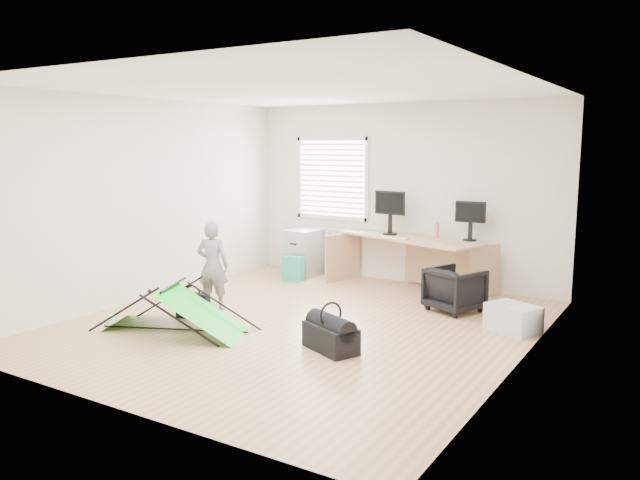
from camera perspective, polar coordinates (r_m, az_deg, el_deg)
The scene contains 18 objects.
ground at distance 7.39m, azimuth -1.64°, elevation -7.70°, with size 5.50×5.50×0.00m, color tan.
back_wall at distance 9.53m, azimuth 7.45°, elevation 4.22°, with size 5.00×0.02×2.70m, color silver.
window at distance 10.04m, azimuth 1.10°, elevation 5.66°, with size 1.20×0.06×1.20m, color silver.
radiator at distance 10.12m, azimuth 0.96°, elevation -0.58°, with size 1.00×0.12×0.60m, color silver.
desk at distance 9.16m, azimuth 8.13°, elevation -2.09°, with size 2.24×0.71×0.76m, color tan.
filing_cabinet at distance 10.06m, azimuth -1.40°, elevation -1.11°, with size 0.48×0.63×0.74m, color #A0A3A5.
monitor_left at distance 9.27m, azimuth 6.44°, elevation 1.95°, with size 0.50×0.11×0.47m, color black.
monitor_right at distance 8.88m, azimuth 13.59°, elevation 1.23°, with size 0.42×0.09×0.40m, color black.
keyboard at distance 8.90m, azimuth 6.70°, elevation 0.17°, with size 0.43×0.15×0.02m, color beige.
thermos at distance 9.08m, azimuth 10.63°, elevation 0.91°, with size 0.06×0.06×0.22m, color #C06B70.
office_chair at distance 8.07m, azimuth 12.23°, elevation -4.45°, with size 0.59×0.61×0.56m, color black.
person at distance 8.04m, azimuth -9.79°, elevation -2.32°, with size 0.41×0.27×1.13m, color slate.
kite at distance 7.27m, azimuth -13.18°, elevation -6.05°, with size 1.71×0.75×0.53m, color #13D021, non-canonical shape.
storage_crate at distance 7.41m, azimuth 17.24°, elevation -6.83°, with size 0.54×0.38×0.31m, color silver.
tote_bag at distance 9.65m, azimuth -2.48°, elevation -2.61°, with size 0.32×0.14×0.38m, color teal.
laptop_bag at distance 7.75m, azimuth -11.53°, elevation -5.91°, with size 0.41×0.12×0.31m, color black.
white_box at distance 7.83m, azimuth -18.55°, elevation -6.87°, with size 0.09×0.09×0.09m, color silver.
duffel_bag at distance 6.45m, azimuth 0.99°, elevation -8.94°, with size 0.61×0.31×0.27m, color black.
Camera 1 is at (3.90, -5.92, 2.10)m, focal length 35.00 mm.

